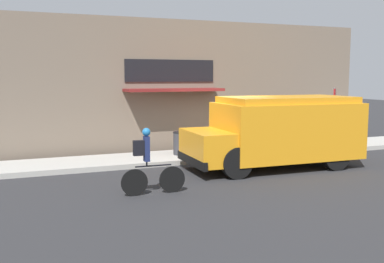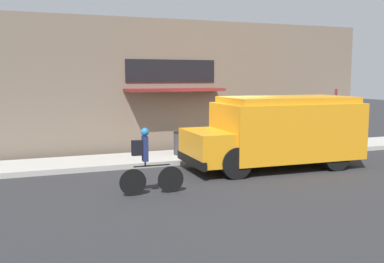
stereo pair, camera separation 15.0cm
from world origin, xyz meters
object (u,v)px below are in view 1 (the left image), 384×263
object	(u,v)px
school_bus	(278,130)
cyclist	(149,163)
trash_bin	(182,143)
stop_sign_post	(334,107)

from	to	relation	value
school_bus	cyclist	distance (m)	4.95
school_bus	trash_bin	world-z (taller)	school_bus
cyclist	trash_bin	xyz separation A→B (m)	(2.41, 4.08, -0.22)
school_bus	trash_bin	size ratio (longest dim) A/B	6.92
cyclist	stop_sign_post	bearing A→B (deg)	24.89
trash_bin	cyclist	bearing A→B (deg)	-120.58
cyclist	trash_bin	size ratio (longest dim) A/B	2.06
school_bus	cyclist	world-z (taller)	school_bus
stop_sign_post	school_bus	bearing A→B (deg)	-151.96
stop_sign_post	trash_bin	xyz separation A→B (m)	(-5.98, 0.48, -1.12)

